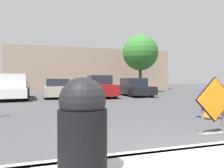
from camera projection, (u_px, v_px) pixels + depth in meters
ground_plane at (84, 101)px, 13.17m from camera, size 96.00×96.00×0.00m
curb_lip at (194, 151)px, 3.64m from camera, size 29.98×0.20×0.14m
road_closed_sign at (214, 104)px, 5.03m from camera, size 1.05×0.20×1.33m
traffic_cone_second at (209, 108)px, 7.19m from camera, size 0.54×0.54×0.68m
pickup_truck at (11, 88)px, 13.92m from camera, size 2.24×5.08×1.62m
parked_car_nearest at (58, 89)px, 15.61m from camera, size 1.90×4.11×1.33m
parked_car_second at (99, 87)px, 15.94m from camera, size 1.94×4.34×1.58m
parked_car_third at (134, 88)px, 17.32m from camera, size 1.90×4.67×1.39m
trash_bin at (83, 126)px, 2.52m from camera, size 0.57×0.57×1.15m
building_facade_backdrop at (90, 70)px, 28.05m from camera, size 19.79×5.00×5.03m
street_tree_behind_lot at (140, 53)px, 22.34m from camera, size 3.64×3.64×5.87m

